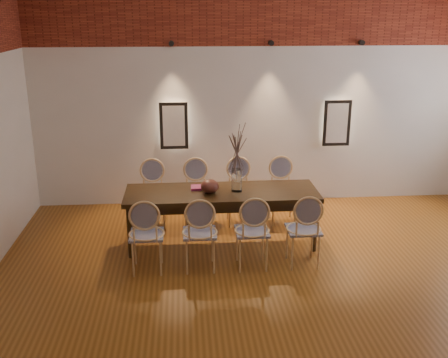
{
  "coord_description": "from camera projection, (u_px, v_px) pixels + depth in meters",
  "views": [
    {
      "loc": [
        -1.15,
        -4.64,
        3.05
      ],
      "look_at": [
        -0.67,
        1.45,
        1.05
      ],
      "focal_mm": 42.0,
      "sensor_mm": 36.0,
      "label": 1
    }
  ],
  "objects": [
    {
      "name": "floor",
      "position": [
        299.0,
        318.0,
        5.44
      ],
      "size": [
        7.0,
        7.0,
        0.02
      ],
      "primitive_type": "cube",
      "color": "brown",
      "rests_on": "ground"
    },
    {
      "name": "wall_back",
      "position": [
        256.0,
        79.0,
        8.18
      ],
      "size": [
        7.0,
        0.1,
        4.0
      ],
      "primitive_type": "cube",
      "color": "silver",
      "rests_on": "ground"
    },
    {
      "name": "niche_left",
      "position": [
        174.0,
        126.0,
        8.2
      ],
      "size": [
        0.36,
        0.06,
        0.66
      ],
      "primitive_type": "cube",
      "color": "#FFEAC6",
      "rests_on": "wall_back"
    },
    {
      "name": "niche_right",
      "position": [
        336.0,
        123.0,
        8.4
      ],
      "size": [
        0.36,
        0.06,
        0.66
      ],
      "primitive_type": "cube",
      "color": "#FFEAC6",
      "rests_on": "wall_back"
    },
    {
      "name": "spot_fixture_left",
      "position": [
        171.0,
        43.0,
        7.79
      ],
      "size": [
        0.08,
        0.1,
        0.08
      ],
      "primitive_type": "cylinder",
      "rotation": [
        1.57,
        0.0,
        0.0
      ],
      "color": "black",
      "rests_on": "wall_back"
    },
    {
      "name": "spot_fixture_mid",
      "position": [
        271.0,
        43.0,
        7.9
      ],
      "size": [
        0.08,
        0.1,
        0.08
      ],
      "primitive_type": "cylinder",
      "rotation": [
        1.57,
        0.0,
        0.0
      ],
      "color": "black",
      "rests_on": "wall_back"
    },
    {
      "name": "spot_fixture_right",
      "position": [
        362.0,
        43.0,
        8.0
      ],
      "size": [
        0.08,
        0.1,
        0.08
      ],
      "primitive_type": "cylinder",
      "rotation": [
        1.57,
        0.0,
        0.0
      ],
      "color": "black",
      "rests_on": "wall_back"
    },
    {
      "name": "dining_table",
      "position": [
        222.0,
        218.0,
        7.02
      ],
      "size": [
        2.54,
        0.82,
        0.75
      ],
      "primitive_type": "cube",
      "rotation": [
        0.0,
        0.0,
        0.0
      ],
      "color": "black",
      "rests_on": "floor"
    },
    {
      "name": "chair_near_a",
      "position": [
        147.0,
        234.0,
        6.27
      ],
      "size": [
        0.44,
        0.44,
        0.94
      ],
      "primitive_type": null,
      "rotation": [
        0.0,
        0.0,
        0.0
      ],
      "color": "#E1B97D",
      "rests_on": "floor"
    },
    {
      "name": "chair_near_b",
      "position": [
        200.0,
        233.0,
        6.32
      ],
      "size": [
        0.44,
        0.44,
        0.94
      ],
      "primitive_type": null,
      "rotation": [
        0.0,
        0.0,
        0.0
      ],
      "color": "#E1B97D",
      "rests_on": "floor"
    },
    {
      "name": "chair_near_c",
      "position": [
        252.0,
        231.0,
        6.36
      ],
      "size": [
        0.44,
        0.44,
        0.94
      ],
      "primitive_type": null,
      "rotation": [
        0.0,
        0.0,
        0.0
      ],
      "color": "#E1B97D",
      "rests_on": "floor"
    },
    {
      "name": "chair_near_d",
      "position": [
        303.0,
        229.0,
        6.41
      ],
      "size": [
        0.44,
        0.44,
        0.94
      ],
      "primitive_type": null,
      "rotation": [
        0.0,
        0.0,
        0.0
      ],
      "color": "#E1B97D",
      "rests_on": "floor"
    },
    {
      "name": "chair_far_a",
      "position": [
        152.0,
        195.0,
        7.57
      ],
      "size": [
        0.44,
        0.44,
        0.94
      ],
      "primitive_type": null,
      "rotation": [
        0.0,
        0.0,
        3.14
      ],
      "color": "#E1B97D",
      "rests_on": "floor"
    },
    {
      "name": "chair_far_b",
      "position": [
        196.0,
        194.0,
        7.62
      ],
      "size": [
        0.44,
        0.44,
        0.94
      ],
      "primitive_type": null,
      "rotation": [
        0.0,
        0.0,
        3.14
      ],
      "color": "#E1B97D",
      "rests_on": "floor"
    },
    {
      "name": "chair_far_c",
      "position": [
        240.0,
        193.0,
        7.67
      ],
      "size": [
        0.44,
        0.44,
        0.94
      ],
      "primitive_type": null,
      "rotation": [
        0.0,
        0.0,
        3.14
      ],
      "color": "#E1B97D",
      "rests_on": "floor"
    },
    {
      "name": "chair_far_d",
      "position": [
        283.0,
        192.0,
        7.72
      ],
      "size": [
        0.44,
        0.44,
        0.94
      ],
      "primitive_type": null,
      "rotation": [
        0.0,
        0.0,
        3.14
      ],
      "color": "#E1B97D",
      "rests_on": "floor"
    },
    {
      "name": "vase",
      "position": [
        237.0,
        180.0,
        6.88
      ],
      "size": [
        0.14,
        0.14,
        0.3
      ],
      "primitive_type": "cylinder",
      "color": "silver",
      "rests_on": "dining_table"
    },
    {
      "name": "dried_branches",
      "position": [
        237.0,
        147.0,
        6.74
      ],
      "size": [
        0.5,
        0.5,
        0.7
      ],
      "primitive_type": null,
      "color": "brown",
      "rests_on": "vase"
    },
    {
      "name": "bowl",
      "position": [
        210.0,
        186.0,
        6.82
      ],
      "size": [
        0.24,
        0.24,
        0.18
      ],
      "primitive_type": "ellipsoid",
      "color": "#5B281D",
      "rests_on": "dining_table"
    },
    {
      "name": "book",
      "position": [
        201.0,
        187.0,
        7.01
      ],
      "size": [
        0.26,
        0.18,
        0.03
      ],
      "primitive_type": "cube",
      "rotation": [
        0.0,
        0.0,
        0.0
      ],
      "color": "#99295A",
      "rests_on": "dining_table"
    }
  ]
}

